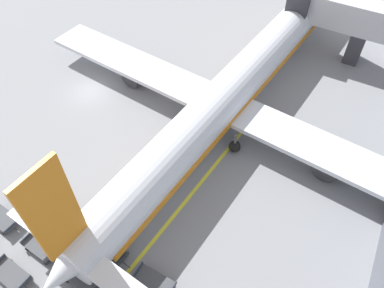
{
  "coord_description": "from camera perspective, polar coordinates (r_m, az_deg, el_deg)",
  "views": [
    {
      "loc": [
        23.61,
        -21.48,
        26.29
      ],
      "look_at": [
        13.89,
        -3.34,
        2.38
      ],
      "focal_mm": 35.0,
      "sensor_mm": 36.0,
      "label": 1
    }
  ],
  "objects": [
    {
      "name": "ground_plane",
      "position": [
        41.35,
        -15.1,
        7.86
      ],
      "size": [
        500.0,
        500.0,
        0.0
      ],
      "primitive_type": "plane",
      "color": "gray"
    },
    {
      "name": "jet_bridge",
      "position": [
        45.59,
        26.88,
        15.15
      ],
      "size": [
        17.3,
        4.25,
        7.08
      ],
      "color": "silver",
      "rests_on": "ground_plane"
    },
    {
      "name": "airplane",
      "position": [
        35.42,
        5.74,
        7.69
      ],
      "size": [
        41.75,
        45.75,
        12.3
      ],
      "color": "silver",
      "rests_on": "ground_plane"
    },
    {
      "name": "baggage_dolly_row_near_col_b",
      "position": [
        30.5,
        -25.88,
        -17.5
      ],
      "size": [
        3.62,
        1.79,
        0.92
      ],
      "color": "#424449",
      "rests_on": "ground_plane"
    },
    {
      "name": "baggage_dolly_row_mid_a_col_a",
      "position": [
        33.15,
        -26.99,
        -10.04
      ],
      "size": [
        3.63,
        1.81,
        0.92
      ],
      "color": "#424449",
      "rests_on": "ground_plane"
    },
    {
      "name": "baggage_dolly_row_mid_a_col_b",
      "position": [
        30.62,
        -21.87,
        -14.35
      ],
      "size": [
        3.62,
        1.77,
        0.92
      ],
      "color": "#424449",
      "rests_on": "ground_plane"
    },
    {
      "name": "baggage_dolly_row_mid_a_col_c",
      "position": [
        28.63,
        -16.17,
        -19.18
      ],
      "size": [
        3.62,
        1.8,
        0.92
      ],
      "color": "#424449",
      "rests_on": "ground_plane"
    },
    {
      "name": "baggage_dolly_row_mid_b_col_a",
      "position": [
        33.57,
        -23.79,
        -7.12
      ],
      "size": [
        3.62,
        1.78,
        0.92
      ],
      "color": "#424449",
      "rests_on": "ground_plane"
    },
    {
      "name": "baggage_dolly_row_mid_b_col_b",
      "position": [
        31.19,
        -18.95,
        -10.95
      ],
      "size": [
        3.63,
        1.83,
        0.92
      ],
      "color": "#424449",
      "rests_on": "ground_plane"
    },
    {
      "name": "baggage_dolly_row_mid_b_col_c",
      "position": [
        29.08,
        -12.64,
        -15.63
      ],
      "size": [
        3.63,
        1.85,
        0.92
      ],
      "color": "#424449",
      "rests_on": "ground_plane"
    },
    {
      "name": "baggage_dolly_row_mid_b_col_d",
      "position": [
        27.67,
        -5.81,
        -20.26
      ],
      "size": [
        3.58,
        1.63,
        0.92
      ],
      "color": "#424449",
      "rests_on": "ground_plane"
    },
    {
      "name": "stand_guidance_stripe",
      "position": [
        31.4,
        -0.01,
        -7.54
      ],
      "size": [
        2.56,
        20.38,
        0.01
      ],
      "color": "yellow",
      "rests_on": "ground_plane"
    }
  ]
}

